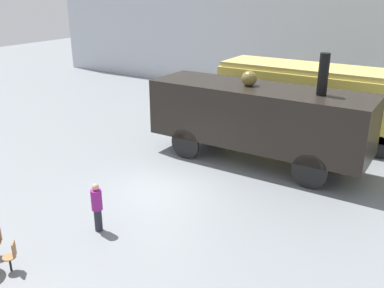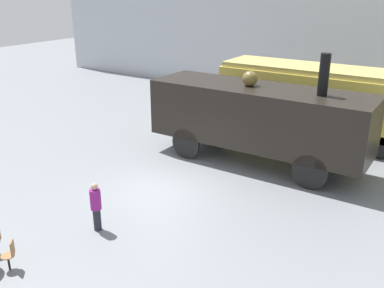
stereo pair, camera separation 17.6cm
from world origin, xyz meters
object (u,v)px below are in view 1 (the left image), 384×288
object	(u,v)px
cafe_chair_0	(12,254)
visitor_person	(97,206)
passenger_coach_vintage	(322,97)
steam_locomotive	(258,115)

from	to	relation	value
cafe_chair_0	visitor_person	distance (m)	2.79
passenger_coach_vintage	cafe_chair_0	distance (m)	15.61
steam_locomotive	passenger_coach_vintage	bearing A→B (deg)	73.85
passenger_coach_vintage	steam_locomotive	size ratio (longest dim) A/B	1.11
passenger_coach_vintage	cafe_chair_0	xyz separation A→B (m)	(-3.68, -15.09, -1.58)
passenger_coach_vintage	cafe_chair_0	bearing A→B (deg)	-103.70
passenger_coach_vintage	visitor_person	world-z (taller)	passenger_coach_vintage
visitor_person	steam_locomotive	bearing A→B (deg)	76.71
steam_locomotive	visitor_person	size ratio (longest dim) A/B	5.73
steam_locomotive	cafe_chair_0	distance (m)	10.82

